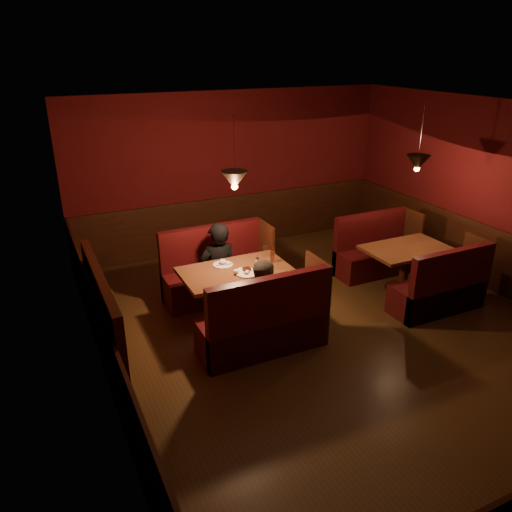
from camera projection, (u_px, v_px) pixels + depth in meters
name	position (u px, v px, depth m)	size (l,w,h in m)	color
room	(318.00, 263.00, 6.35)	(6.02, 7.02, 2.92)	#4E341D
main_table	(237.00, 282.00, 6.84)	(1.49, 0.90, 1.04)	#502816
main_bench_far	(217.00, 275.00, 7.65)	(1.64, 0.58, 1.12)	#3A070F
main_bench_near	(266.00, 327.00, 6.25)	(1.64, 0.58, 1.12)	#3A070F
second_table	(405.00, 259.00, 7.77)	(1.30, 0.83, 0.73)	#502816
second_bench_far	(375.00, 254.00, 8.51)	(1.43, 0.54, 1.02)	#3A070F
second_bench_near	(442.00, 291.00, 7.22)	(1.43, 0.54, 1.02)	#3A070F
diner_a	(218.00, 253.00, 7.24)	(0.60, 0.39, 1.64)	black
diner_b	(266.00, 289.00, 6.39)	(0.71, 0.55, 1.46)	#38332A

